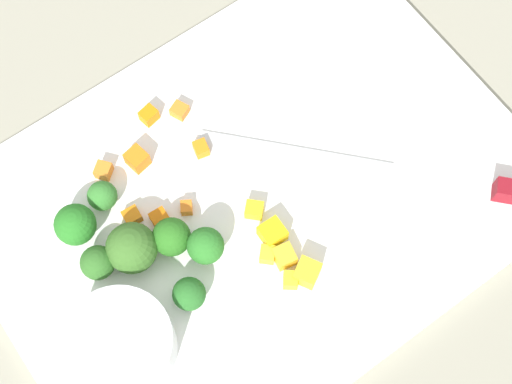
{
  "coord_description": "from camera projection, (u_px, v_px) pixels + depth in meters",
  "views": [
    {
      "loc": [
        0.14,
        0.2,
        0.65
      ],
      "look_at": [
        0.0,
        0.0,
        0.02
      ],
      "focal_mm": 54.92,
      "sensor_mm": 36.0,
      "label": 1
    }
  ],
  "objects": [
    {
      "name": "pepper_dice_1",
      "position": [
        307.0,
        273.0,
        0.65
      ],
      "size": [
        0.03,
        0.03,
        0.02
      ],
      "primitive_type": "cube",
      "rotation": [
        0.0,
        0.0,
        2.09
      ],
      "color": "yellow",
      "rests_on": "cutting_board"
    },
    {
      "name": "broccoli_floret_2",
      "position": [
        132.0,
        248.0,
        0.64
      ],
      "size": [
        0.04,
        0.04,
        0.04
      ],
      "color": "#96BE6A",
      "rests_on": "cutting_board"
    },
    {
      "name": "carrot_dice_2",
      "position": [
        132.0,
        216.0,
        0.67
      ],
      "size": [
        0.02,
        0.01,
        0.01
      ],
      "primitive_type": "cube",
      "rotation": [
        0.0,
        0.0,
        1.49
      ],
      "color": "orange",
      "rests_on": "cutting_board"
    },
    {
      "name": "carrot_dice_1",
      "position": [
        103.0,
        171.0,
        0.69
      ],
      "size": [
        0.02,
        0.02,
        0.01
      ],
      "primitive_type": "cube",
      "rotation": [
        0.0,
        0.0,
        2.24
      ],
      "color": "orange",
      "rests_on": "cutting_board"
    },
    {
      "name": "carrot_dice_0",
      "position": [
        159.0,
        218.0,
        0.67
      ],
      "size": [
        0.02,
        0.01,
        0.01
      ],
      "primitive_type": "cube",
      "rotation": [
        0.0,
        0.0,
        3.08
      ],
      "color": "orange",
      "rests_on": "cutting_board"
    },
    {
      "name": "pepper_dice_2",
      "position": [
        272.0,
        233.0,
        0.66
      ],
      "size": [
        0.02,
        0.02,
        0.02
      ],
      "primitive_type": "cube",
      "rotation": [
        0.0,
        0.0,
        3.11
      ],
      "color": "yellow",
      "rests_on": "cutting_board"
    },
    {
      "name": "pepper_dice_0",
      "position": [
        290.0,
        280.0,
        0.65
      ],
      "size": [
        0.02,
        0.02,
        0.01
      ],
      "primitive_type": "cube",
      "rotation": [
        0.0,
        0.0,
        0.91
      ],
      "color": "yellow",
      "rests_on": "cutting_board"
    },
    {
      "name": "cutting_board",
      "position": [
        256.0,
        198.0,
        0.69
      ],
      "size": [
        0.47,
        0.35,
        0.01
      ],
      "primitive_type": "cube",
      "color": "white",
      "rests_on": "ground_plane"
    },
    {
      "name": "broccoli_floret_5",
      "position": [
        98.0,
        263.0,
        0.64
      ],
      "size": [
        0.03,
        0.03,
        0.03
      ],
      "color": "#89BF58",
      "rests_on": "cutting_board"
    },
    {
      "name": "carrot_dice_4",
      "position": [
        137.0,
        159.0,
        0.69
      ],
      "size": [
        0.02,
        0.02,
        0.02
      ],
      "primitive_type": "cube",
      "rotation": [
        0.0,
        0.0,
        0.18
      ],
      "color": "orange",
      "rests_on": "cutting_board"
    },
    {
      "name": "carrot_dice_7",
      "position": [
        180.0,
        110.0,
        0.71
      ],
      "size": [
        0.02,
        0.02,
        0.01
      ],
      "primitive_type": "cube",
      "rotation": [
        0.0,
        0.0,
        2.0
      ],
      "color": "orange",
      "rests_on": "cutting_board"
    },
    {
      "name": "carrot_dice_3",
      "position": [
        201.0,
        149.0,
        0.7
      ],
      "size": [
        0.01,
        0.02,
        0.01
      ],
      "primitive_type": "cube",
      "rotation": [
        0.0,
        0.0,
        2.91
      ],
      "color": "orange",
      "rests_on": "cutting_board"
    },
    {
      "name": "ground_plane",
      "position": [
        256.0,
        201.0,
        0.7
      ],
      "size": [
        4.0,
        4.0,
        0.0
      ],
      "primitive_type": "plane",
      "color": "gray"
    },
    {
      "name": "broccoli_floret_1",
      "position": [
        102.0,
        196.0,
        0.67
      ],
      "size": [
        0.03,
        0.03,
        0.03
      ],
      "color": "#8CC267",
      "rests_on": "cutting_board"
    },
    {
      "name": "prep_bowl",
      "position": [
        121.0,
        345.0,
        0.62
      ],
      "size": [
        0.09,
        0.09,
        0.04
      ],
      "primitive_type": "cylinder",
      "color": "white",
      "rests_on": "cutting_board"
    },
    {
      "name": "broccoli_floret_0",
      "position": [
        189.0,
        294.0,
        0.64
      ],
      "size": [
        0.03,
        0.03,
        0.03
      ],
      "color": "#91AB5A",
      "rests_on": "cutting_board"
    },
    {
      "name": "pepper_dice_3",
      "position": [
        254.0,
        210.0,
        0.67
      ],
      "size": [
        0.02,
        0.02,
        0.01
      ],
      "primitive_type": "cube",
      "rotation": [
        0.0,
        0.0,
        2.36
      ],
      "color": "yellow",
      "rests_on": "cutting_board"
    },
    {
      "name": "carrot_dice_5",
      "position": [
        186.0,
        208.0,
        0.68
      ],
      "size": [
        0.01,
        0.01,
        0.01
      ],
      "primitive_type": "cube",
      "rotation": [
        0.0,
        0.0,
        2.59
      ],
      "color": "orange",
      "rests_on": "cutting_board"
    },
    {
      "name": "broccoli_floret_4",
      "position": [
        75.0,
        225.0,
        0.65
      ],
      "size": [
        0.04,
        0.04,
        0.04
      ],
      "color": "#8FBF65",
      "rests_on": "cutting_board"
    },
    {
      "name": "broccoli_floret_6",
      "position": [
        206.0,
        246.0,
        0.64
      ],
      "size": [
        0.03,
        0.03,
        0.04
      ],
      "color": "#84B069",
      "rests_on": "cutting_board"
    },
    {
      "name": "pepper_dice_5",
      "position": [
        267.0,
        254.0,
        0.66
      ],
      "size": [
        0.02,
        0.02,
        0.01
      ],
      "primitive_type": "cube",
      "rotation": [
        0.0,
        0.0,
        0.81
      ],
      "color": "yellow",
      "rests_on": "cutting_board"
    },
    {
      "name": "chef_knife",
      "position": [
        443.0,
        181.0,
        0.68
      ],
      "size": [
        0.24,
        0.25,
        0.02
      ],
      "rotation": [
        0.0,
        0.0,
        5.47
      ],
      "color": "silver",
      "rests_on": "cutting_board"
    },
    {
      "name": "pepper_dice_4",
      "position": [
        284.0,
        256.0,
        0.66
      ],
      "size": [
        0.02,
        0.02,
        0.02
      ],
      "primitive_type": "cube",
      "rotation": [
        0.0,
        0.0,
        2.95
      ],
      "color": "yellow",
      "rests_on": "cutting_board"
    },
    {
      "name": "carrot_dice_6",
      "position": [
        149.0,
        115.0,
        0.71
      ],
      "size": [
        0.02,
        0.02,
        0.01
      ],
      "primitive_type": "cube",
      "rotation": [
        0.0,
        0.0,
        1.76
      ],
      "color": "orange",
      "rests_on": "cutting_board"
    },
    {
      "name": "broccoli_floret_3",
      "position": [
        171.0,
        237.0,
        0.65
      ],
      "size": [
        0.03,
        0.03,
        0.04
      ],
      "color": "#92B054",
      "rests_on": "cutting_board"
    }
  ]
}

